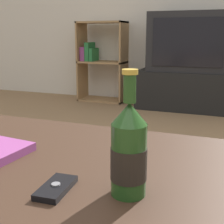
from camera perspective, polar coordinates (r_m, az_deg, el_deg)
name	(u,v)px	position (r m, az deg, el deg)	size (l,w,h in m)	color
coffee_table	(64,186)	(0.89, -8.74, -13.18)	(1.11, 0.73, 0.46)	#332116
tv_stand	(187,90)	(3.48, 13.60, 3.90)	(1.06, 0.46, 0.41)	black
television	(190,42)	(3.42, 14.09, 12.31)	(0.84, 0.41, 0.61)	black
bookshelf	(100,60)	(3.80, -2.28, 9.46)	(0.56, 0.30, 0.94)	#99754C
beer_bottle	(129,152)	(0.66, 3.09, -7.23)	(0.08, 0.08, 0.27)	#1E4219
cell_phone	(56,188)	(0.72, -10.20, -13.46)	(0.06, 0.12, 0.02)	black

